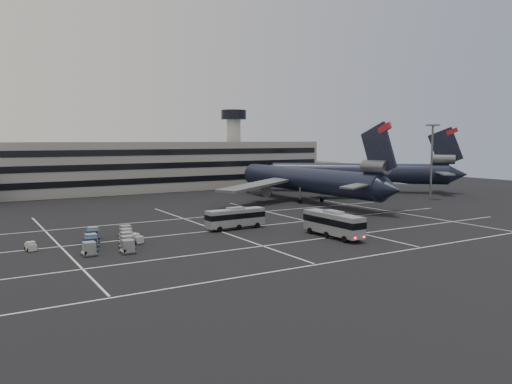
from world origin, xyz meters
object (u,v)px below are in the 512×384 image
bus_far (235,217)px  uld_cluster (109,239)px  trijet_main (307,180)px  bus_near (333,223)px  tug_a (31,246)px

bus_far → uld_cluster: 21.36m
uld_cluster → trijet_main: bearing=25.1°
trijet_main → bus_near: size_ratio=5.02×
trijet_main → uld_cluster: 58.33m
bus_near → uld_cluster: bus_near is taller
uld_cluster → bus_near: bearing=-20.7°
trijet_main → bus_far: size_ratio=5.61×
uld_cluster → bus_far: bearing=6.2°
tug_a → bus_far: bearing=-6.1°
bus_near → bus_far: size_ratio=1.12×
bus_near → uld_cluster: 32.52m
bus_near → bus_far: (-9.18, 13.80, -0.23)m
tug_a → uld_cluster: 9.94m
bus_near → tug_a: 42.36m
trijet_main → tug_a: bearing=-160.5°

